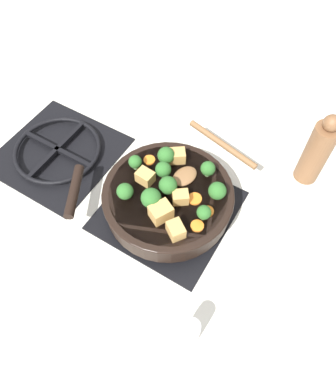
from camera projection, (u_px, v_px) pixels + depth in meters
The scene contains 25 objects.
ground_plane at pixel (168, 211), 0.95m from camera, with size 2.40×2.40×0.00m, color silver.
front_burner_grate at pixel (168, 208), 0.94m from camera, with size 0.31×0.31×0.03m.
rear_burner_grate at pixel (58, 151), 1.05m from camera, with size 0.31×0.31×0.03m.
skillet_pan at pixel (167, 198), 0.90m from camera, with size 0.33×0.40×0.06m.
wooden_spoon at pixel (206, 158), 0.93m from camera, with size 0.21×0.21×0.02m.
tofu_cube_center_large at pixel (176, 230), 0.81m from camera, with size 0.04×0.03×0.03m, color tan.
tofu_cube_near_handle at pixel (177, 156), 0.92m from camera, with size 0.04×0.03×0.03m, color tan.
tofu_cube_east_chunk at pixel (145, 177), 0.89m from camera, with size 0.04×0.03×0.03m, color tan.
tofu_cube_west_chunk at pixel (180, 197), 0.86m from camera, with size 0.04×0.03×0.03m, color tan.
tofu_cube_back_piece at pixel (161, 212), 0.83m from camera, with size 0.05×0.04×0.04m, color tan.
broccoli_floret_near_spoon at pixel (151, 198), 0.84m from camera, with size 0.05×0.05×0.05m.
broccoli_floret_center_top at pixel (125, 191), 0.85m from camera, with size 0.04×0.04×0.05m.
broccoli_floret_east_rim at pixel (166, 155), 0.91m from camera, with size 0.04×0.04×0.05m.
broccoli_floret_west_rim at pixel (208, 169), 0.89m from camera, with size 0.04×0.04×0.04m.
broccoli_floret_north_edge at pixel (163, 170), 0.89m from camera, with size 0.04×0.04×0.05m.
broccoli_floret_south_cluster at pixel (135, 162), 0.90m from camera, with size 0.03×0.03×0.04m.
broccoli_floret_mid_floret at pixel (166, 186), 0.86m from camera, with size 0.04×0.04×0.05m.
broccoli_floret_small_inner at pixel (204, 213), 0.82m from camera, with size 0.03×0.03×0.04m.
broccoli_floret_tall_stem at pixel (217, 191), 0.85m from camera, with size 0.04×0.04×0.05m.
carrot_slice_orange_thin at pixel (195, 199), 0.87m from camera, with size 0.03×0.03×0.01m, color orange.
carrot_slice_near_center at pixel (208, 210), 0.85m from camera, with size 0.03×0.03×0.01m, color orange.
carrot_slice_edge_slice at pixel (149, 160), 0.93m from camera, with size 0.03×0.03×0.01m, color orange.
carrot_slice_under_broccoli at pixel (197, 226), 0.83m from camera, with size 0.03×0.03×0.01m, color orange.
pepper_mill at pixel (317, 151), 0.93m from camera, with size 0.06×0.06×0.22m.
salt_shaker at pixel (191, 332), 0.75m from camera, with size 0.04×0.04×0.09m.
Camera 1 is at (-0.42, -0.25, 0.82)m, focal length 35.00 mm.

